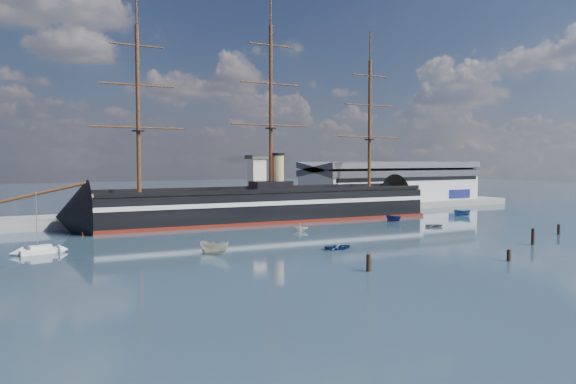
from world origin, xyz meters
TOP-DOWN VIEW (x-y plane):
  - ground at (0.00, 40.00)m, footprint 600.00×600.00m
  - quay at (10.00, 76.00)m, footprint 180.00×18.00m
  - warehouse at (58.00, 80.00)m, footprint 63.00×21.00m
  - quay_tower at (3.00, 73.00)m, footprint 5.00×5.00m
  - warship at (-3.30, 60.00)m, footprint 113.41×22.44m
  - sailboat at (-57.31, 35.13)m, footprint 6.81×3.08m
  - motorboat_a at (-32.12, 20.28)m, footprint 6.93×5.50m
  - motorboat_b at (-11.43, 13.71)m, footprint 1.95×3.19m
  - motorboat_c at (26.43, 42.44)m, footprint 5.62×3.21m
  - motorboat_d at (-4.01, 38.26)m, footprint 5.26×5.52m
  - motorboat_e at (27.28, 29.12)m, footprint 2.30×2.73m
  - motorboat_f at (52.74, 43.86)m, footprint 5.91×4.35m
  - piling_near_left at (-18.96, -4.25)m, footprint 0.64×0.64m
  - piling_near_mid at (4.96, -9.03)m, footprint 0.64×0.64m
  - piling_near_right at (23.01, -0.16)m, footprint 0.64×0.64m
  - piling_far_right at (40.35, 6.24)m, footprint 0.64×0.64m

SIDE VIEW (x-z plane):
  - ground at x=0.00m, z-range 0.00..0.00m
  - quay at x=10.00m, z-range -1.00..1.00m
  - motorboat_a at x=-32.12m, z-range -1.33..1.33m
  - motorboat_b at x=-11.43m, z-range -0.70..0.70m
  - motorboat_c at x=26.43m, z-range -1.06..1.06m
  - motorboat_d at x=-4.01m, z-range -0.98..0.98m
  - motorboat_e at x=27.28m, z-range -0.60..0.60m
  - motorboat_f at x=52.74m, z-range -1.12..1.12m
  - piling_near_left at x=-18.96m, z-range -1.57..1.57m
  - piling_near_mid at x=4.96m, z-range -1.25..1.25m
  - piling_near_right at x=23.01m, z-range -1.86..1.86m
  - piling_far_right at x=40.35m, z-range -1.43..1.43m
  - sailboat at x=-57.31m, z-range -4.59..5.92m
  - warship at x=-3.30m, z-range -22.93..31.01m
  - warehouse at x=58.00m, z-range 2.18..13.78m
  - quay_tower at x=3.00m, z-range 2.25..17.25m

